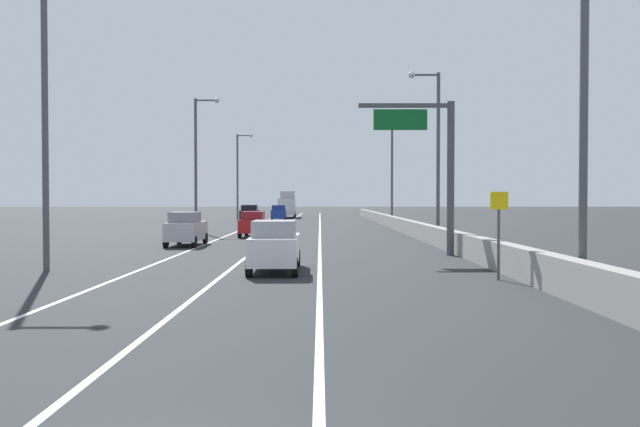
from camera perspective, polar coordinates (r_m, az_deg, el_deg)
ground_plane at (r=69.81m, az=-1.14°, el=-0.95°), size 320.00×320.00×0.00m
lane_stripe_left at (r=61.20m, az=-6.48°, el=-1.28°), size 0.16×130.00×0.00m
lane_stripe_center at (r=60.90m, az=-3.21°, el=-1.29°), size 0.16×130.00×0.00m
lane_stripe_right at (r=60.80m, az=0.09°, el=-1.29°), size 0.16×130.00×0.00m
jersey_barrier_right at (r=46.32m, az=8.75°, el=-1.44°), size 0.60×120.00×1.10m
overhead_sign_gantry at (r=31.40m, az=10.46°, el=4.89°), size 4.68×0.36×7.50m
speed_advisory_sign at (r=22.30m, az=15.89°, el=-1.29°), size 0.60×0.11×3.00m
lamp_post_right_near at (r=19.83m, az=22.14°, el=11.87°), size 2.14×0.44×11.31m
lamp_post_right_second at (r=43.55m, az=10.39°, el=6.12°), size 2.14×0.44×11.31m
lamp_post_right_third at (r=67.82m, az=6.40°, el=4.40°), size 2.14×0.44×11.31m
lamp_post_left_near at (r=26.41m, az=-22.95°, el=9.19°), size 2.14×0.44×11.31m
lamp_post_left_mid at (r=54.72m, az=-10.78°, el=5.13°), size 2.14×0.44×11.31m
lamp_post_left_far at (r=83.92m, az=-7.18°, el=3.80°), size 2.14×0.44×11.31m
car_red_0 at (r=46.45m, az=-5.89°, el=-0.95°), size 1.90×4.20×1.87m
car_black_1 at (r=71.04m, az=-6.24°, el=-0.08°), size 2.00×4.34×2.10m
car_silver_2 at (r=38.12m, az=-11.86°, el=-1.37°), size 1.85×4.26×2.00m
car_blue_3 at (r=79.91m, az=-3.63°, el=0.04°), size 2.08×4.54×2.00m
car_white_4 at (r=24.14m, az=-3.98°, el=-2.93°), size 1.88×4.63×1.95m
box_truck at (r=93.77m, az=-2.87°, el=0.71°), size 2.69×10.05×3.92m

